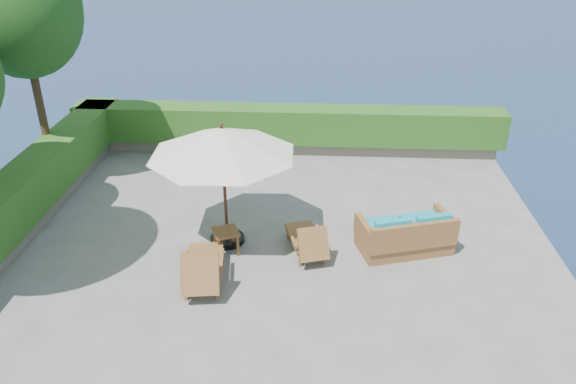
# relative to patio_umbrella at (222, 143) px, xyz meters

# --- Properties ---
(ground) EXTENTS (12.00, 12.00, 0.00)m
(ground) POSITION_rel_patio_umbrella_xyz_m (1.00, -0.52, -2.31)
(ground) COLOR gray
(ground) RESTS_ON ground
(foundation) EXTENTS (12.00, 12.00, 3.00)m
(foundation) POSITION_rel_patio_umbrella_xyz_m (1.00, -0.52, -3.86)
(foundation) COLOR #4E463E
(foundation) RESTS_ON ocean
(ocean) EXTENTS (600.00, 600.00, 0.00)m
(ocean) POSITION_rel_patio_umbrella_xyz_m (1.00, -0.52, -5.31)
(ocean) COLOR navy
(ocean) RESTS_ON ground
(planter_wall_far) EXTENTS (12.00, 0.60, 0.36)m
(planter_wall_far) POSITION_rel_patio_umbrella_xyz_m (1.00, 5.08, -2.13)
(planter_wall_far) COLOR gray
(planter_wall_far) RESTS_ON ground
(planter_wall_left) EXTENTS (0.60, 12.00, 0.36)m
(planter_wall_left) POSITION_rel_patio_umbrella_xyz_m (-4.60, -0.52, -2.13)
(planter_wall_left) COLOR gray
(planter_wall_left) RESTS_ON ground
(hedge_far) EXTENTS (12.40, 0.90, 1.00)m
(hedge_far) POSITION_rel_patio_umbrella_xyz_m (1.00, 5.08, -1.46)
(hedge_far) COLOR #244B15
(hedge_far) RESTS_ON planter_wall_far
(hedge_left) EXTENTS (0.90, 12.40, 1.00)m
(hedge_left) POSITION_rel_patio_umbrella_xyz_m (-4.60, -0.52, -1.46)
(hedge_left) COLOR #244B15
(hedge_left) RESTS_ON planter_wall_left
(tree_far) EXTENTS (2.80, 2.80, 6.03)m
(tree_far) POSITION_rel_patio_umbrella_xyz_m (-5.00, 2.68, 2.09)
(tree_far) COLOR #3D2A17
(tree_far) RESTS_ON ground
(patio_umbrella) EXTENTS (3.93, 3.93, 2.73)m
(patio_umbrella) POSITION_rel_patio_umbrella_xyz_m (0.00, 0.00, 0.00)
(patio_umbrella) COLOR black
(patio_umbrella) RESTS_ON ground
(lounge_left) EXTENTS (0.88, 1.75, 0.97)m
(lounge_left) POSITION_rel_patio_umbrella_xyz_m (-0.22, -1.56, -1.90)
(lounge_left) COLOR brown
(lounge_left) RESTS_ON ground
(lounge_right) EXTENTS (0.99, 1.58, 0.85)m
(lounge_right) POSITION_rel_patio_umbrella_xyz_m (1.74, -0.40, -1.95)
(lounge_right) COLOR brown
(lounge_right) RESTS_ON ground
(side_table) EXTENTS (0.66, 0.66, 0.54)m
(side_table) POSITION_rel_patio_umbrella_xyz_m (0.05, -0.44, -1.87)
(side_table) COLOR brown
(side_table) RESTS_ON ground
(wicker_loveseat) EXTENTS (2.12, 1.48, 0.94)m
(wicker_loveseat) POSITION_rel_patio_umbrella_xyz_m (3.79, -0.15, -1.94)
(wicker_loveseat) COLOR brown
(wicker_loveseat) RESTS_ON ground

